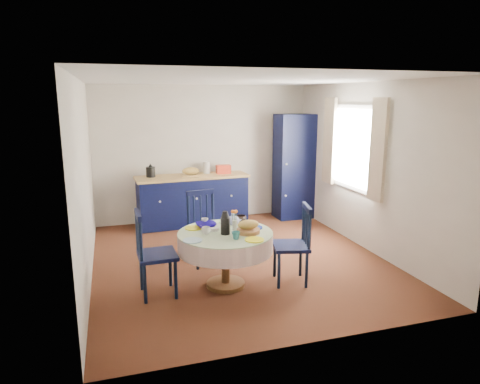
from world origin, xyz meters
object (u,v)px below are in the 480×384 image
(mug_a, at_px, (206,231))
(mug_b, at_px, (236,235))
(kitchen_counter, at_px, (193,199))
(chair_far, at_px, (204,227))
(dining_table, at_px, (226,241))
(cobalt_bowl, at_px, (206,225))
(pantry_cabinet, at_px, (294,167))
(mug_c, at_px, (241,219))
(chair_left, at_px, (153,253))
(chair_right, at_px, (294,244))
(mug_d, at_px, (205,221))

(mug_a, bearing_deg, mug_b, -44.58)
(kitchen_counter, bearing_deg, chair_far, -99.27)
(dining_table, height_order, cobalt_bowl, dining_table)
(pantry_cabinet, bearing_deg, mug_c, -127.43)
(dining_table, relative_size, chair_left, 1.12)
(mug_a, relative_size, mug_b, 1.13)
(mug_c, bearing_deg, dining_table, -133.16)
(dining_table, xyz_separation_m, chair_right, (0.84, -0.13, -0.07))
(chair_far, height_order, mug_a, chair_far)
(chair_left, xyz_separation_m, mug_a, (0.62, -0.01, 0.22))
(pantry_cabinet, relative_size, mug_b, 20.45)
(dining_table, relative_size, mug_d, 12.84)
(chair_left, distance_m, mug_b, 0.98)
(dining_table, bearing_deg, mug_a, -179.78)
(chair_left, bearing_deg, dining_table, -92.52)
(kitchen_counter, relative_size, chair_far, 2.03)
(chair_right, height_order, mug_a, chair_right)
(chair_far, xyz_separation_m, mug_b, (0.12, -1.13, 0.22))
(mug_d, bearing_deg, cobalt_bowl, -95.86)
(mug_b, bearing_deg, dining_table, 98.36)
(chair_far, relative_size, mug_a, 9.20)
(chair_left, distance_m, mug_a, 0.66)
(chair_right, relative_size, mug_b, 10.27)
(dining_table, bearing_deg, cobalt_bowl, 127.66)
(chair_right, height_order, mug_c, chair_right)
(mug_d, relative_size, cobalt_bowl, 0.35)
(mug_b, height_order, cobalt_bowl, mug_b)
(mug_d, bearing_deg, mug_a, -100.32)
(mug_d, bearing_deg, dining_table, -65.79)
(pantry_cabinet, distance_m, chair_right, 3.08)
(dining_table, xyz_separation_m, chair_far, (-0.08, 0.85, -0.06))
(chair_right, distance_m, mug_d, 1.16)
(mug_b, bearing_deg, pantry_cabinet, 55.45)
(dining_table, xyz_separation_m, cobalt_bowl, (-0.19, 0.24, 0.15))
(cobalt_bowl, bearing_deg, chair_far, 79.95)
(chair_right, xyz_separation_m, mug_a, (-1.08, 0.13, 0.23))
(chair_right, xyz_separation_m, mug_b, (-0.80, -0.15, 0.23))
(kitchen_counter, relative_size, mug_a, 18.70)
(chair_left, bearing_deg, kitchen_counter, -21.60)
(mug_b, bearing_deg, kitchen_counter, 88.55)
(kitchen_counter, height_order, dining_table, kitchen_counter)
(pantry_cabinet, distance_m, chair_left, 3.97)
(mug_a, distance_m, cobalt_bowl, 0.25)
(kitchen_counter, xyz_separation_m, pantry_cabinet, (1.94, -0.11, 0.52))
(dining_table, bearing_deg, chair_left, 179.39)
(chair_left, bearing_deg, pantry_cabinet, -49.84)
(dining_table, relative_size, chair_right, 1.16)
(dining_table, bearing_deg, chair_far, 95.36)
(cobalt_bowl, bearing_deg, chair_right, -19.98)
(mug_c, bearing_deg, kitchen_counter, 93.73)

